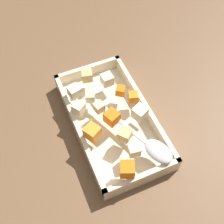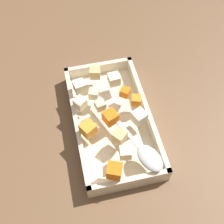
# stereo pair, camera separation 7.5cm
# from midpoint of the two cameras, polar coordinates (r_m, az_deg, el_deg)

# --- Properties ---
(ground_plane) EXTENTS (4.00, 4.00, 0.00)m
(ground_plane) POSITION_cam_midpoint_polar(r_m,az_deg,el_deg) (0.80, -3.32, -4.09)
(ground_plane) COLOR brown
(baking_dish) EXTENTS (0.37, 0.20, 0.05)m
(baking_dish) POSITION_cam_midpoint_polar(r_m,az_deg,el_deg) (0.80, -2.70, -2.06)
(baking_dish) COLOR beige
(baking_dish) RESTS_ON ground_plane
(carrot_chunk_rim_edge) EXTENTS (0.03, 0.03, 0.02)m
(carrot_chunk_rim_edge) POSITION_cam_midpoint_polar(r_m,az_deg,el_deg) (0.80, -1.04, 3.95)
(carrot_chunk_rim_edge) COLOR orange
(carrot_chunk_rim_edge) RESTS_ON baking_dish
(carrot_chunk_heap_side) EXTENTS (0.03, 0.03, 0.02)m
(carrot_chunk_heap_side) POSITION_cam_midpoint_polar(r_m,az_deg,el_deg) (0.78, 1.37, 2.72)
(carrot_chunk_heap_side) COLOR orange
(carrot_chunk_heap_side) RESTS_ON baking_dish
(carrot_chunk_near_right) EXTENTS (0.04, 0.04, 0.03)m
(carrot_chunk_near_right) POSITION_cam_midpoint_polar(r_m,az_deg,el_deg) (0.68, -0.27, -11.25)
(carrot_chunk_near_right) COLOR orange
(carrot_chunk_near_right) RESTS_ON baking_dish
(carrot_chunk_front_center) EXTENTS (0.04, 0.04, 0.03)m
(carrot_chunk_front_center) POSITION_cam_midpoint_polar(r_m,az_deg,el_deg) (0.74, -2.98, -1.14)
(carrot_chunk_front_center) COLOR orange
(carrot_chunk_front_center) RESTS_ON baking_dish
(carrot_chunk_corner_nw) EXTENTS (0.05, 0.05, 0.03)m
(carrot_chunk_corner_nw) POSITION_cam_midpoint_polar(r_m,az_deg,el_deg) (0.72, -6.81, -4.12)
(carrot_chunk_corner_nw) COLOR orange
(carrot_chunk_corner_nw) RESTS_ON baking_dish
(potato_chunk_back_center) EXTENTS (0.03, 0.03, 0.02)m
(potato_chunk_back_center) POSITION_cam_midpoint_polar(r_m,az_deg,el_deg) (0.79, -7.00, 2.76)
(potato_chunk_back_center) COLOR beige
(potato_chunk_back_center) RESTS_ON baking_dish
(potato_chunk_mid_right) EXTENTS (0.04, 0.04, 0.03)m
(potato_chunk_mid_right) POSITION_cam_midpoint_polar(r_m,az_deg,el_deg) (0.77, -9.26, 0.60)
(potato_chunk_mid_right) COLOR beige
(potato_chunk_mid_right) RESTS_ON baking_dish
(potato_chunk_far_left) EXTENTS (0.04, 0.04, 0.03)m
(potato_chunk_far_left) POSITION_cam_midpoint_polar(r_m,az_deg,el_deg) (0.80, -9.97, 3.75)
(potato_chunk_far_left) COLOR beige
(potato_chunk_far_left) RESTS_ON baking_dish
(potato_chunk_center) EXTENTS (0.04, 0.04, 0.03)m
(potato_chunk_center) POSITION_cam_midpoint_polar(r_m,az_deg,el_deg) (0.83, -7.33, 6.87)
(potato_chunk_center) COLOR tan
(potato_chunk_center) RESTS_ON baking_dish
(potato_chunk_under_handle) EXTENTS (0.03, 0.03, 0.02)m
(potato_chunk_under_handle) POSITION_cam_midpoint_polar(r_m,az_deg,el_deg) (0.77, -5.35, 0.76)
(potato_chunk_under_handle) COLOR beige
(potato_chunk_under_handle) RESTS_ON baking_dish
(potato_chunk_near_left) EXTENTS (0.04, 0.04, 0.03)m
(potato_chunk_near_left) POSITION_cam_midpoint_polar(r_m,az_deg,el_deg) (0.72, -0.54, -4.66)
(potato_chunk_near_left) COLOR tan
(potato_chunk_near_left) RESTS_ON baking_dish
(potato_chunk_corner_se) EXTENTS (0.03, 0.03, 0.03)m
(potato_chunk_corner_se) POSITION_cam_midpoint_polar(r_m,az_deg,el_deg) (0.82, -3.61, 6.11)
(potato_chunk_corner_se) COLOR beige
(potato_chunk_corner_se) RESTS_ON baking_dish
(parsnip_chunk_near_spoon) EXTENTS (0.04, 0.04, 0.03)m
(parsnip_chunk_near_spoon) POSITION_cam_midpoint_polar(r_m,az_deg,el_deg) (0.75, 2.53, -0.35)
(parsnip_chunk_near_spoon) COLOR beige
(parsnip_chunk_near_spoon) RESTS_ON baking_dish
(parsnip_chunk_corner_sw) EXTENTS (0.03, 0.03, 0.03)m
(parsnip_chunk_corner_sw) POSITION_cam_midpoint_polar(r_m,az_deg,el_deg) (0.70, 1.19, -7.54)
(parsnip_chunk_corner_sw) COLOR beige
(parsnip_chunk_corner_sw) RESTS_ON baking_dish
(serving_spoon) EXTENTS (0.25, 0.12, 0.02)m
(serving_spoon) POSITION_cam_midpoint_polar(r_m,az_deg,el_deg) (0.71, 5.07, -7.11)
(serving_spoon) COLOR silver
(serving_spoon) RESTS_ON baking_dish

